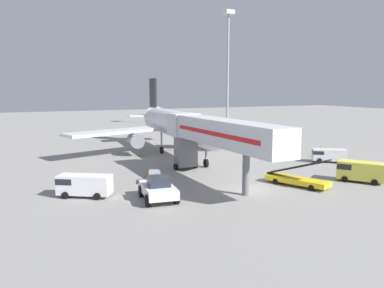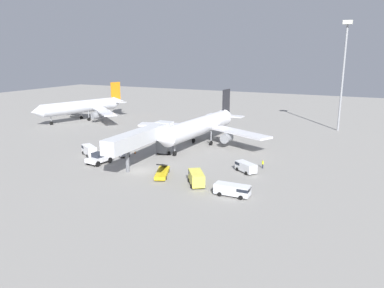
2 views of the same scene
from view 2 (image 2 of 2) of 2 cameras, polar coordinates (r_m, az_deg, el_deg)
ground_plane at (r=71.00m, az=-7.97°, el=-4.05°), size 300.00×300.00×0.00m
airplane_at_gate at (r=89.36m, az=1.45°, el=2.78°), size 35.27×36.19×12.16m
jet_bridge at (r=74.21m, az=-7.28°, el=1.04°), size 3.71×21.54×7.12m
pushback_tug at (r=76.73m, az=-14.03°, el=-2.14°), size 3.50×5.40×2.31m
belt_loader_truck at (r=67.38m, az=-4.57°, el=-4.25°), size 4.43×7.06×3.24m
service_van_rear_left at (r=69.92m, az=8.15°, el=-3.42°), size 4.73×4.13×1.85m
service_van_outer_left at (r=83.62m, az=-15.44°, el=-0.84°), size 5.27×4.25×2.11m
service_van_mid_center at (r=62.64m, az=0.66°, el=-5.11°), size 4.48×5.19×2.26m
service_van_mid_left at (r=58.24m, az=6.32°, el=-6.91°), size 5.52×2.35×1.82m
baggage_cart_near_right at (r=80.33m, az=-10.28°, el=-1.48°), size 1.82×2.36×1.37m
ground_crew_worker_foreground at (r=72.72m, az=10.74°, el=-2.99°), size 0.45×0.45×1.71m
safety_cone_alpha at (r=83.13m, az=-8.69°, el=-1.23°), size 0.40×0.40×0.62m
airplane_background at (r=127.78m, az=-16.24°, el=5.48°), size 35.48×33.74×11.68m
apron_light_mast at (r=112.70m, az=22.25°, el=12.12°), size 2.40×2.40×30.02m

